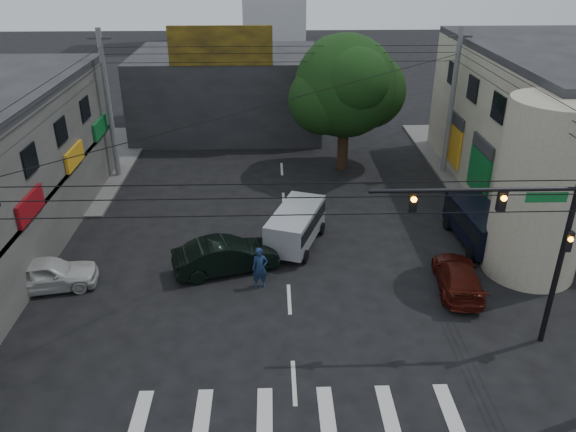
{
  "coord_description": "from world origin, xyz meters",
  "views": [
    {
      "loc": [
        -0.66,
        -17.76,
        13.75
      ],
      "look_at": [
        0.01,
        4.0,
        2.96
      ],
      "focal_mm": 35.0,
      "sensor_mm": 36.0,
      "label": 1
    }
  ],
  "objects_px": {
    "utility_pole_far_right": "(452,104)",
    "maroon_sedan": "(458,276)",
    "white_compact": "(46,274)",
    "utility_pole_far_left": "(109,107)",
    "traffic_officer": "(260,268)",
    "street_tree": "(345,87)",
    "navy_van": "(477,226)",
    "silver_minivan": "(296,228)",
    "traffic_gantry": "(520,229)",
    "dark_sedan": "(226,256)"
  },
  "relations": [
    {
      "from": "navy_van",
      "to": "dark_sedan",
      "type": "bearing_deg",
      "value": 96.69
    },
    {
      "from": "white_compact",
      "to": "street_tree",
      "type": "bearing_deg",
      "value": -57.21
    },
    {
      "from": "white_compact",
      "to": "traffic_officer",
      "type": "distance_m",
      "value": 9.27
    },
    {
      "from": "utility_pole_far_right",
      "to": "traffic_officer",
      "type": "xyz_separation_m",
      "value": [
        -11.74,
        -13.0,
        -3.65
      ]
    },
    {
      "from": "street_tree",
      "to": "utility_pole_far_right",
      "type": "xyz_separation_m",
      "value": [
        6.5,
        -1.0,
        -0.87
      ]
    },
    {
      "from": "traffic_gantry",
      "to": "white_compact",
      "type": "relative_size",
      "value": 1.58
    },
    {
      "from": "traffic_gantry",
      "to": "traffic_officer",
      "type": "relative_size",
      "value": 3.78
    },
    {
      "from": "navy_van",
      "to": "traffic_officer",
      "type": "bearing_deg",
      "value": 105.04
    },
    {
      "from": "utility_pole_far_left",
      "to": "silver_minivan",
      "type": "distance_m",
      "value": 14.83
    },
    {
      "from": "utility_pole_far_right",
      "to": "silver_minivan",
      "type": "xyz_separation_m",
      "value": [
        -10.02,
        -9.28,
        -3.65
      ]
    },
    {
      "from": "maroon_sedan",
      "to": "navy_van",
      "type": "bearing_deg",
      "value": -111.41
    },
    {
      "from": "utility_pole_far_left",
      "to": "white_compact",
      "type": "distance_m",
      "value": 13.41
    },
    {
      "from": "utility_pole_far_right",
      "to": "navy_van",
      "type": "distance_m",
      "value": 10.13
    },
    {
      "from": "white_compact",
      "to": "maroon_sedan",
      "type": "bearing_deg",
      "value": -102.73
    },
    {
      "from": "utility_pole_far_right",
      "to": "navy_van",
      "type": "xyz_separation_m",
      "value": [
        -1.01,
        -9.39,
        -3.65
      ]
    },
    {
      "from": "traffic_officer",
      "to": "utility_pole_far_right",
      "type": "bearing_deg",
      "value": 40.91
    },
    {
      "from": "utility_pole_far_left",
      "to": "dark_sedan",
      "type": "distance_m",
      "value": 14.44
    },
    {
      "from": "navy_van",
      "to": "traffic_officer",
      "type": "relative_size",
      "value": 2.55
    },
    {
      "from": "dark_sedan",
      "to": "traffic_officer",
      "type": "distance_m",
      "value": 2.11
    },
    {
      "from": "utility_pole_far_right",
      "to": "maroon_sedan",
      "type": "xyz_separation_m",
      "value": [
        -3.16,
        -13.42,
        -3.97
      ]
    },
    {
      "from": "street_tree",
      "to": "white_compact",
      "type": "relative_size",
      "value": 1.91
    },
    {
      "from": "street_tree",
      "to": "utility_pole_far_right",
      "type": "distance_m",
      "value": 6.63
    },
    {
      "from": "utility_pole_far_left",
      "to": "utility_pole_far_right",
      "type": "distance_m",
      "value": 21.0
    },
    {
      "from": "street_tree",
      "to": "navy_van",
      "type": "distance_m",
      "value": 12.59
    },
    {
      "from": "traffic_officer",
      "to": "white_compact",
      "type": "bearing_deg",
      "value": 171.99
    },
    {
      "from": "white_compact",
      "to": "maroon_sedan",
      "type": "relative_size",
      "value": 1.01
    },
    {
      "from": "white_compact",
      "to": "utility_pole_far_left",
      "type": "bearing_deg",
      "value": -10.88
    },
    {
      "from": "utility_pole_far_left",
      "to": "dark_sedan",
      "type": "xyz_separation_m",
      "value": [
        7.68,
        -11.62,
        -3.81
      ]
    },
    {
      "from": "traffic_gantry",
      "to": "street_tree",
      "type": "bearing_deg",
      "value": 101.99
    },
    {
      "from": "street_tree",
      "to": "maroon_sedan",
      "type": "xyz_separation_m",
      "value": [
        3.34,
        -14.42,
        -4.85
      ]
    },
    {
      "from": "utility_pole_far_left",
      "to": "maroon_sedan",
      "type": "relative_size",
      "value": 2.04
    },
    {
      "from": "utility_pole_far_left",
      "to": "traffic_officer",
      "type": "relative_size",
      "value": 4.83
    },
    {
      "from": "traffic_gantry",
      "to": "white_compact",
      "type": "bearing_deg",
      "value": 167.19
    },
    {
      "from": "street_tree",
      "to": "traffic_officer",
      "type": "xyz_separation_m",
      "value": [
        -5.24,
        -14.0,
        -4.52
      ]
    },
    {
      "from": "maroon_sedan",
      "to": "white_compact",
      "type": "bearing_deg",
      "value": 4.9
    },
    {
      "from": "utility_pole_far_left",
      "to": "navy_van",
      "type": "bearing_deg",
      "value": -25.16
    },
    {
      "from": "white_compact",
      "to": "traffic_officer",
      "type": "relative_size",
      "value": 2.39
    },
    {
      "from": "traffic_officer",
      "to": "street_tree",
      "type": "bearing_deg",
      "value": 62.48
    },
    {
      "from": "navy_van",
      "to": "utility_pole_far_left",
      "type": "bearing_deg",
      "value": 61.3
    },
    {
      "from": "traffic_gantry",
      "to": "silver_minivan",
      "type": "relative_size",
      "value": 1.51
    },
    {
      "from": "utility_pole_far_left",
      "to": "dark_sedan",
      "type": "bearing_deg",
      "value": -56.53
    },
    {
      "from": "silver_minivan",
      "to": "street_tree",
      "type": "bearing_deg",
      "value": 0.88
    },
    {
      "from": "dark_sedan",
      "to": "maroon_sedan",
      "type": "bearing_deg",
      "value": -117.03
    },
    {
      "from": "utility_pole_far_left",
      "to": "utility_pole_far_right",
      "type": "xyz_separation_m",
      "value": [
        21.0,
        0.0,
        0.0
      ]
    },
    {
      "from": "traffic_gantry",
      "to": "utility_pole_far_left",
      "type": "distance_m",
      "value": 25.0
    },
    {
      "from": "white_compact",
      "to": "silver_minivan",
      "type": "height_order",
      "value": "silver_minivan"
    },
    {
      "from": "utility_pole_far_right",
      "to": "dark_sedan",
      "type": "distance_m",
      "value": 18.08
    },
    {
      "from": "street_tree",
      "to": "utility_pole_far_right",
      "type": "bearing_deg",
      "value": -8.75
    },
    {
      "from": "street_tree",
      "to": "navy_van",
      "type": "bearing_deg",
      "value": -62.14
    },
    {
      "from": "dark_sedan",
      "to": "white_compact",
      "type": "distance_m",
      "value": 7.78
    }
  ]
}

